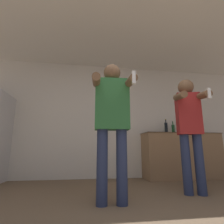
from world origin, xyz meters
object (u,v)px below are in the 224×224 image
Objects in this scene: bottle_green_wine at (198,128)px; person_man_side at (189,123)px; bottle_amber_bourbon at (191,128)px; person_woman_foreground at (112,116)px; bottle_red_label at (166,128)px; bottle_clear_vodka at (173,129)px; bottle_tall_gin at (187,128)px.

bottle_green_wine is 0.21× the size of person_man_side.
person_man_side is at bearing -128.23° from bottle_green_wine.
bottle_amber_bourbon is 2.62m from person_woman_foreground.
person_man_side reaches higher than bottle_amber_bourbon.
person_man_side is at bearing -101.72° from bottle_red_label.
person_woman_foreground is (-1.62, -1.61, -0.06)m from bottle_clear_vodka.
bottle_tall_gin is at bearing 0.00° from bottle_clear_vodka.
person_man_side is at bearing -120.52° from bottle_tall_gin.
bottle_tall_gin is at bearing 59.48° from person_man_side.
bottle_clear_vodka is 1.41m from person_man_side.
person_woman_foreground is (-2.07, -1.61, -0.09)m from bottle_amber_bourbon.
person_man_side is (-1.05, -1.33, -0.10)m from bottle_green_wine.
bottle_red_label reaches higher than bottle_clear_vodka.
bottle_clear_vodka is 0.17× the size of person_man_side.
bottle_red_label is 0.17m from bottle_clear_vodka.
bottle_amber_bourbon is 0.99× the size of bottle_red_label.
bottle_green_wine is at bearing 51.77° from person_man_side.
person_man_side is (-0.79, -1.33, -0.10)m from bottle_tall_gin.
bottle_green_wine is at bearing 0.00° from bottle_red_label.
bottle_red_label is 0.19× the size of person_woman_foreground.
bottle_green_wine reaches higher than bottle_clear_vodka.
bottle_green_wine reaches higher than bottle_red_label.
person_woman_foreground reaches higher than bottle_tall_gin.
bottle_green_wine is at bearing -0.00° from bottle_tall_gin.
person_woman_foreground is 1.01× the size of person_man_side.
bottle_amber_bourbon is 0.45m from bottle_clear_vodka.
bottle_amber_bourbon is 0.19× the size of person_man_side.
bottle_red_label is at bearing 78.28° from person_man_side.
bottle_amber_bourbon reaches higher than bottle_clear_vodka.
bottle_green_wine is at bearing 0.00° from bottle_clear_vodka.
bottle_red_label is 1.18× the size of bottle_clear_vodka.
bottle_red_label is at bearing 47.80° from person_woman_foreground.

